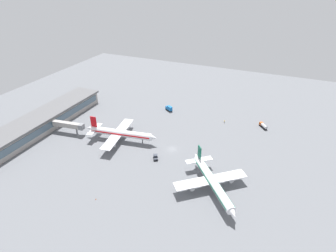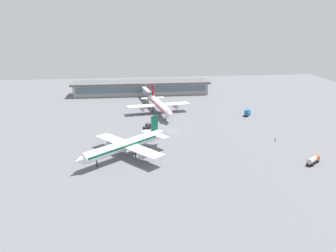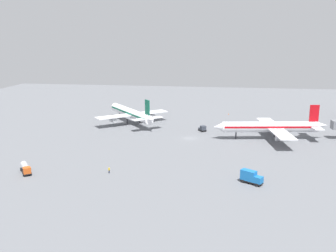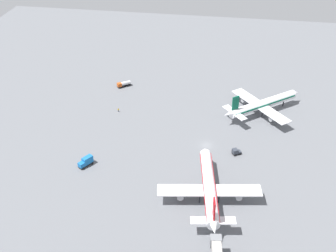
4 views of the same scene
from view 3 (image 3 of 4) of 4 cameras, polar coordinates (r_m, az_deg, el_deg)
name	(u,v)px [view 3 (image 3 of 4)]	position (r m, az deg, el deg)	size (l,w,h in m)	color
ground	(189,138)	(136.46, 3.25, -1.89)	(288.00, 288.00, 0.00)	slate
airplane_at_gate	(131,113)	(159.80, -5.59, 1.95)	(32.84, 29.18, 12.07)	white
airplane_taxiing	(271,127)	(139.11, 15.32, -0.13)	(33.02, 40.80, 12.44)	white
fuel_truck	(26,168)	(108.99, -20.73, -5.97)	(6.15, 5.34, 2.50)	black
baggage_tug	(203,128)	(146.64, 5.26, -0.37)	(3.74, 3.44, 2.30)	black
catering_truck	(251,177)	(97.19, 12.42, -7.54)	(4.62, 5.74, 3.30)	black
ground_crew_worker	(109,170)	(103.28, -8.89, -6.61)	(0.54, 0.54, 1.67)	#1E2338
safety_cone_near_gate	(228,114)	(180.01, 9.12, 1.81)	(0.44, 0.44, 0.60)	#EA590C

